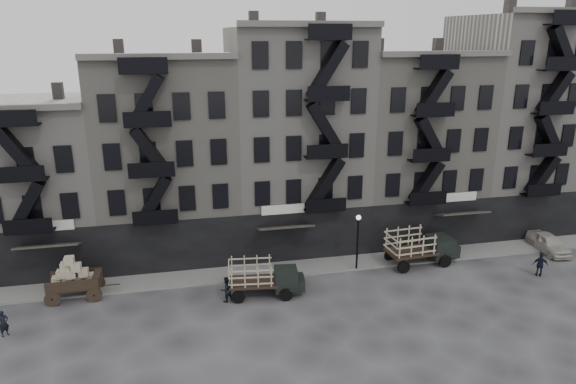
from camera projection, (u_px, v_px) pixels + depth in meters
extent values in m
plane|color=#38383A|center=(327.00, 291.00, 34.55)|extent=(140.00, 140.00, 0.00)
cube|color=slate|center=(313.00, 266.00, 38.03)|extent=(55.00, 2.50, 0.15)
cube|color=#9F9B92|center=(32.00, 182.00, 38.08)|extent=(10.00, 10.00, 12.00)
cube|color=black|center=(22.00, 259.00, 34.66)|extent=(10.00, 0.35, 4.00)
cube|color=#4C4744|center=(56.00, 92.00, 36.61)|extent=(0.70, 0.70, 1.20)
cube|color=gray|center=(168.00, 156.00, 39.64)|extent=(10.00, 10.00, 15.00)
cube|color=black|center=(173.00, 247.00, 36.66)|extent=(10.00, 0.35, 4.00)
cube|color=#595651|center=(159.00, 56.00, 32.53)|extent=(10.00, 0.50, 0.40)
cube|color=#4C4744|center=(118.00, 48.00, 36.61)|extent=(0.70, 0.70, 1.20)
cube|color=#4C4744|center=(196.00, 47.00, 37.72)|extent=(0.70, 0.70, 1.20)
cube|color=#9F9B92|center=(294.00, 138.00, 41.34)|extent=(10.00, 10.00, 17.00)
cube|color=black|center=(309.00, 236.00, 38.67)|extent=(10.00, 0.35, 4.00)
cube|color=#595651|center=(312.00, 24.00, 33.94)|extent=(10.00, 0.50, 0.40)
cube|color=#4C4744|center=(256.00, 19.00, 38.02)|extent=(0.70, 0.70, 1.20)
cube|color=#4C4744|center=(327.00, 19.00, 39.13)|extent=(0.70, 0.70, 1.20)
cube|color=gray|center=(409.00, 145.00, 43.65)|extent=(10.00, 10.00, 15.00)
cube|color=black|center=(431.00, 225.00, 40.67)|extent=(10.00, 0.35, 4.00)
cube|color=#595651|center=(447.00, 54.00, 36.54)|extent=(10.00, 0.50, 0.40)
cube|color=#4C4744|center=(381.00, 46.00, 40.63)|extent=(0.70, 0.70, 1.20)
cube|color=#4C4744|center=(444.00, 46.00, 41.73)|extent=(0.70, 0.70, 1.20)
cube|color=#9F9B92|center=(515.00, 123.00, 45.21)|extent=(10.00, 10.00, 18.00)
cube|color=black|center=(541.00, 216.00, 42.68)|extent=(10.00, 0.35, 4.00)
cube|color=#595651|center=(576.00, 10.00, 37.65)|extent=(10.00, 0.50, 0.40)
cube|color=#4C4744|center=(498.00, 7.00, 41.74)|extent=(0.70, 0.70, 1.20)
cube|color=#4C4744|center=(557.00, 8.00, 42.84)|extent=(0.70, 0.70, 1.20)
cylinder|color=black|center=(357.00, 245.00, 36.98)|extent=(0.14, 0.14, 4.00)
sphere|color=silver|center=(359.00, 218.00, 36.36)|extent=(0.36, 0.36, 0.36)
cube|color=black|center=(75.00, 285.00, 33.43)|extent=(3.24, 1.71, 0.18)
cylinder|color=black|center=(52.00, 299.00, 32.46)|extent=(0.99, 0.09, 0.99)
cylinder|color=black|center=(58.00, 286.00, 34.14)|extent=(0.99, 0.09, 0.99)
cylinder|color=black|center=(94.00, 295.00, 32.97)|extent=(0.99, 0.09, 0.99)
cylinder|color=black|center=(98.00, 283.00, 34.65)|extent=(0.99, 0.09, 0.99)
cube|color=black|center=(98.00, 278.00, 33.61)|extent=(0.45, 1.44, 0.72)
cube|color=black|center=(253.00, 282.00, 33.70)|extent=(3.36, 2.21, 0.17)
cube|color=black|center=(286.00, 279.00, 33.87)|extent=(1.67, 1.84, 1.40)
cube|color=black|center=(298.00, 282.00, 34.03)|extent=(0.90, 1.47, 0.84)
cylinder|color=black|center=(286.00, 295.00, 33.17)|extent=(0.86, 0.30, 0.84)
cylinder|color=black|center=(283.00, 282.00, 34.94)|extent=(0.86, 0.30, 0.84)
cylinder|color=black|center=(238.00, 297.00, 32.89)|extent=(0.86, 0.30, 0.84)
cylinder|color=black|center=(238.00, 284.00, 34.66)|extent=(0.86, 0.30, 0.84)
cube|color=black|center=(411.00, 252.00, 38.06)|extent=(3.67, 2.33, 0.19)
cube|color=black|center=(439.00, 247.00, 38.68)|extent=(1.80, 1.99, 1.55)
cube|color=black|center=(450.00, 249.00, 39.02)|extent=(0.94, 1.61, 0.93)
cylinder|color=black|center=(445.00, 261.00, 37.92)|extent=(0.95, 0.30, 0.93)
cylinder|color=black|center=(430.00, 250.00, 39.81)|extent=(0.95, 0.30, 0.93)
cylinder|color=black|center=(404.00, 267.00, 36.99)|extent=(0.95, 0.30, 0.93)
cylinder|color=black|center=(390.00, 256.00, 38.89)|extent=(0.95, 0.30, 0.93)
imported|color=#BBB5A8|center=(549.00, 243.00, 40.58)|extent=(1.97, 4.30, 1.43)
imported|color=black|center=(4.00, 324.00, 29.24)|extent=(0.68, 0.67, 1.57)
imported|color=black|center=(226.00, 289.00, 32.98)|extent=(1.04, 0.97, 1.71)
imported|color=black|center=(540.00, 265.00, 36.43)|extent=(1.10, 0.85, 1.74)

